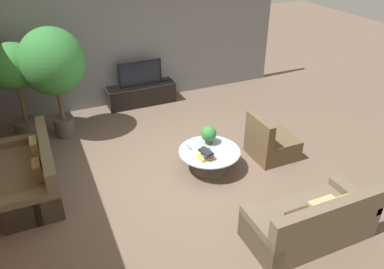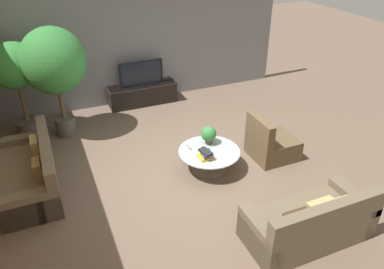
{
  "view_description": "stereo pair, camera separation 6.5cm",
  "coord_description": "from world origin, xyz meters",
  "px_view_note": "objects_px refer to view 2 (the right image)",
  "views": [
    {
      "loc": [
        -2.19,
        -5.15,
        3.95
      ],
      "look_at": [
        0.16,
        0.2,
        0.55
      ],
      "focal_mm": 35.0,
      "sensor_mm": 36.0,
      "label": 1
    },
    {
      "loc": [
        -2.13,
        -5.17,
        3.95
      ],
      "look_at": [
        0.16,
        0.2,
        0.55
      ],
      "focal_mm": 35.0,
      "sensor_mm": 36.0,
      "label": 2
    }
  ],
  "objects_px": {
    "couch_by_wall": "(32,174)",
    "armchair_wicker": "(271,144)",
    "media_console": "(143,94)",
    "potted_palm_corner": "(54,63)",
    "coffee_table": "(209,156)",
    "couch_near_entry": "(309,223)",
    "potted_palm_tall": "(16,72)",
    "potted_plant_tabletop": "(209,134)",
    "television": "(141,73)"
  },
  "relations": [
    {
      "from": "potted_palm_tall",
      "to": "potted_palm_corner",
      "type": "bearing_deg",
      "value": -19.22
    },
    {
      "from": "television",
      "to": "couch_by_wall",
      "type": "distance_m",
      "value": 3.63
    },
    {
      "from": "couch_by_wall",
      "to": "potted_palm_tall",
      "type": "relative_size",
      "value": 1.01
    },
    {
      "from": "television",
      "to": "potted_palm_corner",
      "type": "height_order",
      "value": "potted_palm_corner"
    },
    {
      "from": "couch_near_entry",
      "to": "potted_palm_corner",
      "type": "relative_size",
      "value": 0.79
    },
    {
      "from": "armchair_wicker",
      "to": "potted_plant_tabletop",
      "type": "height_order",
      "value": "armchair_wicker"
    },
    {
      "from": "media_console",
      "to": "potted_plant_tabletop",
      "type": "height_order",
      "value": "potted_plant_tabletop"
    },
    {
      "from": "coffee_table",
      "to": "couch_by_wall",
      "type": "bearing_deg",
      "value": 166.9
    },
    {
      "from": "couch_by_wall",
      "to": "armchair_wicker",
      "type": "height_order",
      "value": "armchair_wicker"
    },
    {
      "from": "media_console",
      "to": "couch_near_entry",
      "type": "height_order",
      "value": "couch_near_entry"
    },
    {
      "from": "coffee_table",
      "to": "armchair_wicker",
      "type": "xyz_separation_m",
      "value": [
        1.24,
        -0.08,
        -0.01
      ]
    },
    {
      "from": "media_console",
      "to": "couch_near_entry",
      "type": "relative_size",
      "value": 0.94
    },
    {
      "from": "media_console",
      "to": "potted_palm_corner",
      "type": "xyz_separation_m",
      "value": [
        -1.9,
        -0.81,
        1.29
      ]
    },
    {
      "from": "armchair_wicker",
      "to": "potted_plant_tabletop",
      "type": "xyz_separation_m",
      "value": [
        -1.14,
        0.31,
        0.31
      ]
    },
    {
      "from": "couch_by_wall",
      "to": "couch_near_entry",
      "type": "bearing_deg",
      "value": 51.64
    },
    {
      "from": "media_console",
      "to": "potted_palm_tall",
      "type": "height_order",
      "value": "potted_palm_tall"
    },
    {
      "from": "media_console",
      "to": "couch_by_wall",
      "type": "relative_size",
      "value": 0.84
    },
    {
      "from": "media_console",
      "to": "television",
      "type": "height_order",
      "value": "television"
    },
    {
      "from": "potted_palm_tall",
      "to": "potted_palm_corner",
      "type": "xyz_separation_m",
      "value": [
        0.7,
        -0.25,
        0.16
      ]
    },
    {
      "from": "couch_near_entry",
      "to": "potted_palm_tall",
      "type": "xyz_separation_m",
      "value": [
        -3.45,
        4.65,
        1.1
      ]
    },
    {
      "from": "media_console",
      "to": "couch_by_wall",
      "type": "xyz_separation_m",
      "value": [
        -2.63,
        -2.46,
        0.03
      ]
    },
    {
      "from": "armchair_wicker",
      "to": "potted_palm_tall",
      "type": "bearing_deg",
      "value": 57.37
    },
    {
      "from": "potted_palm_corner",
      "to": "television",
      "type": "bearing_deg",
      "value": 22.95
    },
    {
      "from": "couch_by_wall",
      "to": "potted_plant_tabletop",
      "type": "relative_size",
      "value": 5.85
    },
    {
      "from": "couch_near_entry",
      "to": "potted_palm_tall",
      "type": "distance_m",
      "value": 5.89
    },
    {
      "from": "television",
      "to": "couch_near_entry",
      "type": "xyz_separation_m",
      "value": [
        0.85,
        -5.21,
        -0.5
      ]
    },
    {
      "from": "television",
      "to": "coffee_table",
      "type": "distance_m",
      "value": 3.19
    },
    {
      "from": "potted_plant_tabletop",
      "to": "coffee_table",
      "type": "bearing_deg",
      "value": -112.18
    },
    {
      "from": "media_console",
      "to": "television",
      "type": "distance_m",
      "value": 0.53
    },
    {
      "from": "coffee_table",
      "to": "couch_near_entry",
      "type": "xyz_separation_m",
      "value": [
        0.55,
        -2.07,
        0.01
      ]
    },
    {
      "from": "media_console",
      "to": "potted_palm_corner",
      "type": "bearing_deg",
      "value": -157.0
    },
    {
      "from": "television",
      "to": "media_console",
      "type": "bearing_deg",
      "value": 90.0
    },
    {
      "from": "potted_palm_corner",
      "to": "potted_plant_tabletop",
      "type": "bearing_deg",
      "value": -42.38
    },
    {
      "from": "potted_palm_tall",
      "to": "couch_by_wall",
      "type": "bearing_deg",
      "value": -90.68
    },
    {
      "from": "potted_palm_corner",
      "to": "media_console",
      "type": "bearing_deg",
      "value": 23.0
    },
    {
      "from": "armchair_wicker",
      "to": "potted_palm_tall",
      "type": "xyz_separation_m",
      "value": [
        -4.14,
        2.65,
        1.12
      ]
    },
    {
      "from": "couch_near_entry",
      "to": "potted_plant_tabletop",
      "type": "xyz_separation_m",
      "value": [
        -0.46,
        2.31,
        0.3
      ]
    },
    {
      "from": "potted_palm_corner",
      "to": "coffee_table",
      "type": "bearing_deg",
      "value": -46.69
    },
    {
      "from": "television",
      "to": "potted_palm_tall",
      "type": "height_order",
      "value": "potted_palm_tall"
    },
    {
      "from": "television",
      "to": "potted_plant_tabletop",
      "type": "distance_m",
      "value": 2.93
    },
    {
      "from": "coffee_table",
      "to": "potted_palm_corner",
      "type": "height_order",
      "value": "potted_palm_corner"
    },
    {
      "from": "couch_near_entry",
      "to": "potted_plant_tabletop",
      "type": "height_order",
      "value": "couch_near_entry"
    },
    {
      "from": "coffee_table",
      "to": "couch_by_wall",
      "type": "xyz_separation_m",
      "value": [
        -2.92,
        0.68,
        0.0
      ]
    },
    {
      "from": "television",
      "to": "armchair_wicker",
      "type": "relative_size",
      "value": 1.21
    },
    {
      "from": "coffee_table",
      "to": "potted_palm_corner",
      "type": "relative_size",
      "value": 0.49
    },
    {
      "from": "television",
      "to": "potted_palm_corner",
      "type": "distance_m",
      "value": 2.2
    },
    {
      "from": "couch_by_wall",
      "to": "potted_palm_corner",
      "type": "xyz_separation_m",
      "value": [
        0.73,
        1.65,
        1.27
      ]
    },
    {
      "from": "potted_palm_corner",
      "to": "potted_plant_tabletop",
      "type": "distance_m",
      "value": 3.25
    },
    {
      "from": "coffee_table",
      "to": "armchair_wicker",
      "type": "relative_size",
      "value": 1.27
    },
    {
      "from": "television",
      "to": "armchair_wicker",
      "type": "xyz_separation_m",
      "value": [
        1.54,
        -3.21,
        -0.51
      ]
    }
  ]
}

